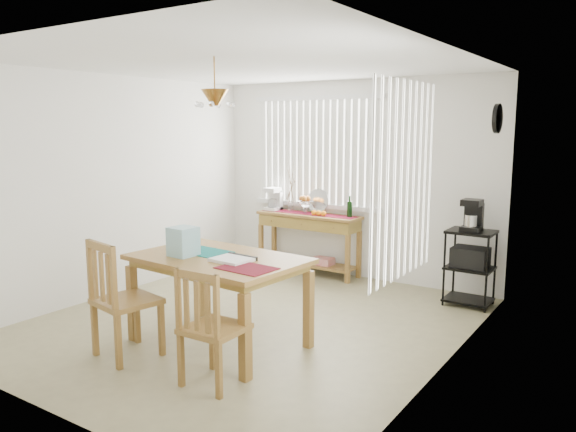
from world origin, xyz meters
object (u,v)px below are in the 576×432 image
Objects in this scene: sideboard at (309,229)px; wire_cart at (470,260)px; dining_table at (218,267)px; chair_left at (122,300)px; cart_items at (473,216)px; chair_right at (211,328)px.

wire_cart reaches higher than sideboard.
dining_table is (0.63, -2.63, 0.11)m from sideboard.
chair_left reaches higher than dining_table.
sideboard is 2.24m from wire_cart.
cart_items reaches higher than chair_left.
chair_left reaches higher than chair_right.
chair_left is (-0.50, -0.70, -0.22)m from dining_table.
dining_table is (-1.60, -2.44, 0.22)m from wire_cart.
sideboard is 1.71× the size of wire_cart.
chair_right is (1.01, 0.01, -0.05)m from chair_left.
cart_items reaches higher than chair_right.
sideboard is at bearing 92.28° from chair_left.
cart_items is at bearing 56.30° from chair_left.
dining_table is 1.54× the size of chair_left.
cart_items is 0.22× the size of dining_table.
wire_cart is 0.53× the size of dining_table.
sideboard is at bearing 109.01° from chair_right.
chair_left is at bearing -87.72° from sideboard.
wire_cart is 3.31m from chair_right.
sideboard is 3.33m from chair_left.
cart_items is (2.23, -0.18, 0.40)m from sideboard.
dining_table is 1.70× the size of chair_right.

